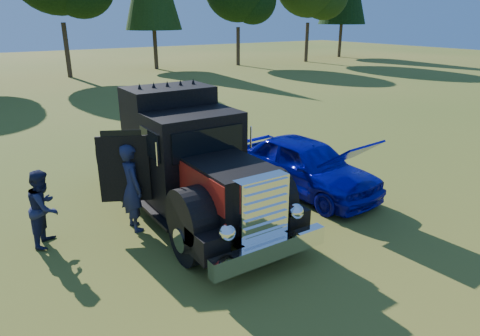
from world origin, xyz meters
name	(u,v)px	position (x,y,z in m)	size (l,w,h in m)	color
ground	(219,264)	(0.00, 0.00, 0.00)	(120.00, 120.00, 0.00)	#3D5A1A
diamond_t_truck	(186,164)	(0.57, 2.43, 1.28)	(3.28, 7.16, 3.00)	black
hotrod_coupe	(306,165)	(3.91, 1.90, 0.76)	(2.15, 4.56, 1.89)	#0721A3
spectator_near	(132,187)	(-0.83, 2.36, 1.01)	(0.74, 0.48, 2.02)	#1C2741
spectator_far	(44,207)	(-2.62, 2.73, 0.83)	(0.81, 0.63, 1.66)	navy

